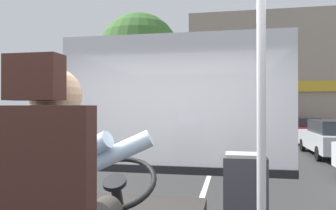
% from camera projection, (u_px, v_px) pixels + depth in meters
% --- Properties ---
extents(ground, '(18.00, 44.00, 0.06)m').
position_uv_depth(ground, '(213.00, 167.00, 10.51)').
color(ground, '#313131').
extents(bus_driver, '(0.76, 0.55, 0.82)m').
position_uv_depth(bus_driver, '(63.00, 184.00, 1.52)').
color(bus_driver, '#332D28').
rests_on(bus_driver, driver_seat).
extents(handrail_pole, '(0.04, 0.04, 2.23)m').
position_uv_depth(handrail_pole, '(261.00, 119.00, 1.60)').
color(handrail_pole, '#B7B7BC').
rests_on(handrail_pole, bus_floor).
extents(windshield_panel, '(2.50, 0.08, 1.48)m').
position_uv_depth(windshield_panel, '(172.00, 119.00, 3.47)').
color(windshield_panel, silver).
extents(street_tree, '(3.22, 3.22, 5.64)m').
position_uv_depth(street_tree, '(139.00, 54.00, 13.32)').
color(street_tree, '#4C3828').
rests_on(street_tree, ground).
extents(shop_building, '(13.32, 4.82, 7.43)m').
position_uv_depth(shop_building, '(300.00, 77.00, 20.59)').
color(shop_building, gray).
rests_on(shop_building, ground).
extents(parked_car_silver, '(1.85, 4.23, 1.37)m').
position_uv_depth(parked_car_silver, '(334.00, 138.00, 12.49)').
color(parked_car_silver, silver).
rests_on(parked_car_silver, ground).
extents(parked_car_red, '(2.02, 4.08, 1.30)m').
position_uv_depth(parked_car_red, '(300.00, 129.00, 17.90)').
color(parked_car_red, maroon).
rests_on(parked_car_red, ground).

